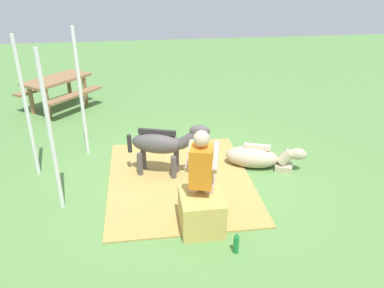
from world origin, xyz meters
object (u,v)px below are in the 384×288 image
soda_bottle (236,243)px  tent_pole_mid (27,109)px  tent_pole_right (81,94)px  picnic_bench (58,85)px  tent_pole_left (51,135)px  pony_standing (163,144)px  person_seated (202,171)px  hay_bale (201,211)px  pony_lying (258,157)px

soda_bottle → tent_pole_mid: size_ratio=0.13×
tent_pole_right → tent_pole_mid: (-0.64, 0.74, 0.00)m
picnic_bench → tent_pole_left: bearing=-170.7°
pony_standing → tent_pole_right: 1.72m
person_seated → pony_standing: 1.36m
soda_bottle → tent_pole_left: 2.75m
hay_bale → pony_lying: 1.91m
tent_pole_left → pony_standing: bearing=-64.7°
picnic_bench → pony_standing: bearing=-147.5°
pony_standing → picnic_bench: bearing=32.5°
soda_bottle → person_seated: bearing=23.2°
hay_bale → pony_lying: size_ratio=0.47×
hay_bale → person_seated: bearing=-10.5°
person_seated → soda_bottle: person_seated is taller
pony_lying → soda_bottle: size_ratio=4.67×
picnic_bench → pony_lying: bearing=-131.9°
person_seated → tent_pole_right: (2.23, 1.73, 0.38)m
pony_standing → soda_bottle: size_ratio=4.53×
tent_pole_left → tent_pole_mid: (1.03, 0.54, 0.00)m
person_seated → tent_pole_right: 2.84m
soda_bottle → tent_pole_mid: tent_pole_mid is taller
tent_pole_right → soda_bottle: bearing=-145.3°
tent_pole_mid → person_seated: bearing=-122.8°
person_seated → pony_standing: person_seated is taller
person_seated → picnic_bench: 5.38m
soda_bottle → tent_pole_left: size_ratio=0.13×
hay_bale → tent_pole_right: size_ratio=0.28×
pony_lying → pony_standing: bearing=91.4°
hay_bale → soda_bottle: bearing=-148.7°
hay_bale → soda_bottle: 0.65m
pony_standing → picnic_bench: 4.07m
soda_bottle → pony_lying: bearing=-23.2°
hay_bale → tent_pole_right: 3.06m
tent_pole_right → person_seated: bearing=-142.2°
hay_bale → person_seated: 0.54m
person_seated → tent_pole_mid: (1.59, 2.46, 0.38)m
hay_bale → pony_standing: bearing=15.1°
soda_bottle → picnic_bench: 6.17m
tent_pole_left → picnic_bench: bearing=9.3°
tent_pole_mid → picnic_bench: tent_pole_mid is taller
tent_pole_mid → picnic_bench: (3.12, 0.14, -0.56)m
pony_lying → hay_bale: bearing=140.8°
picnic_bench → person_seated: bearing=-151.0°
soda_bottle → picnic_bench: size_ratio=0.14×
pony_standing → soda_bottle: bearing=-160.0°
hay_bale → picnic_bench: picnic_bench is taller
pony_lying → tent_pole_right: (0.91, 2.90, 0.94)m
hay_bale → tent_pole_left: (0.72, 1.89, 0.89)m
tent_pole_mid → soda_bottle: bearing=-129.7°
pony_standing → tent_pole_left: tent_pole_left is taller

